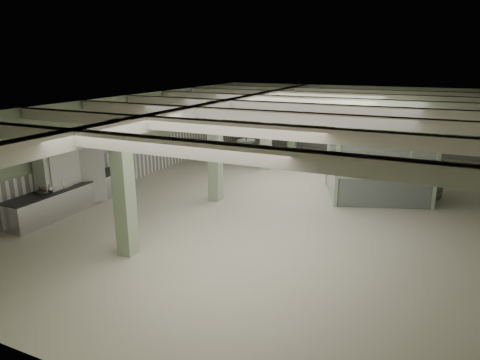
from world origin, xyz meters
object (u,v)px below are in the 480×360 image
at_px(walkin_cooler, 68,181).
at_px(filing_cabinet, 434,180).
at_px(prep_counter, 76,195).
at_px(guard_booth, 379,146).

xyz_separation_m(walkin_cooler, filing_cabinet, (11.39, 6.48, -0.29)).
distance_m(prep_counter, filing_cabinet, 12.93).
bearing_deg(guard_booth, filing_cabinet, -4.38).
relative_size(walkin_cooler, filing_cabinet, 1.53).
bearing_deg(prep_counter, walkin_cooler, -112.45).
distance_m(prep_counter, guard_booth, 11.04).
height_order(walkin_cooler, guard_booth, guard_booth).
height_order(prep_counter, walkin_cooler, walkin_cooler).
bearing_deg(filing_cabinet, walkin_cooler, -127.70).
height_order(guard_booth, filing_cabinet, guard_booth).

